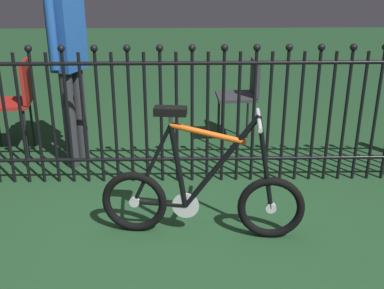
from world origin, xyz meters
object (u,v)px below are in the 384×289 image
Objects in this scene: chair_charcoal at (243,92)px; person_visitor at (68,50)px; chair_red at (16,97)px; bicycle at (202,195)px.

person_visitor is (-1.53, -0.44, 0.49)m from chair_charcoal.
chair_charcoal is at bearing 4.65° from chair_red.
bicycle reaches higher than chair_red.
bicycle is 2.23m from chair_red.
chair_charcoal is 1.67m from person_visitor.
person_visitor reaches higher than chair_charcoal.
person_visitor reaches higher than bicycle.
chair_red is at bearing 137.78° from bicycle.
chair_red is 0.51× the size of person_visitor.
chair_red reaches higher than chair_charcoal.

